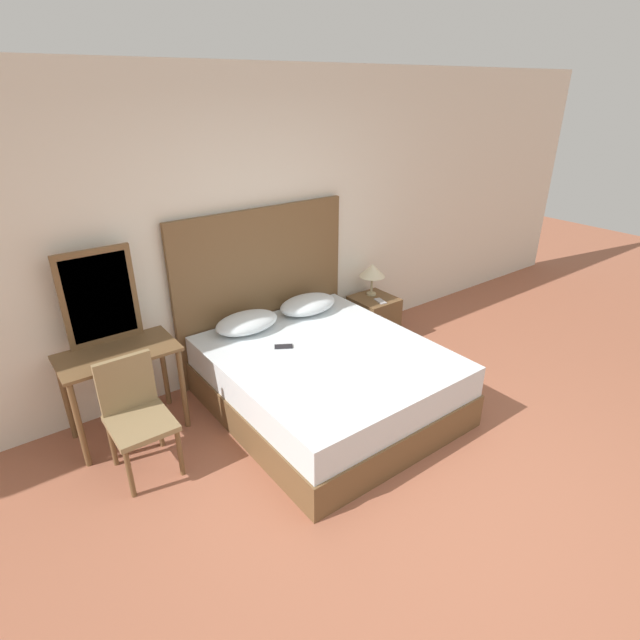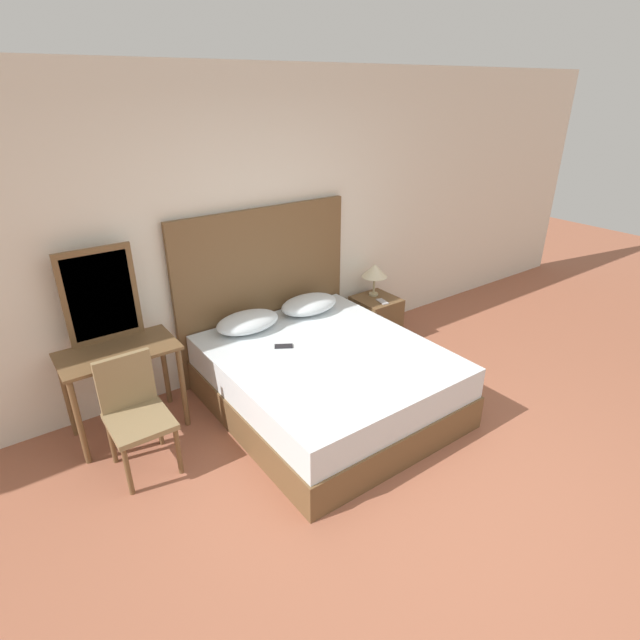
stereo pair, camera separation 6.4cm
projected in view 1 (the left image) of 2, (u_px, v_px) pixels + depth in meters
ground_plane at (444, 516)px, 3.22m from camera, size 16.00×16.00×0.00m
wall_back at (243, 230)px, 4.43m from camera, size 10.00×0.06×2.70m
bed at (327, 380)px, 4.20m from camera, size 1.69×1.92×0.55m
headboard at (263, 290)px, 4.69m from camera, size 1.77×0.05×1.55m
pillow_left at (247, 323)px, 4.39m from camera, size 0.58×0.37×0.16m
pillow_right at (308, 304)px, 4.75m from camera, size 0.58×0.37×0.16m
phone_on_bed at (284, 346)px, 4.15m from camera, size 0.16×0.14×0.01m
nightstand at (373, 318)px, 5.39m from camera, size 0.42×0.44×0.47m
table_lamp at (372, 271)px, 5.26m from camera, size 0.27×0.27×0.35m
phone_on_nightstand at (380, 301)px, 5.20m from camera, size 0.10×0.16×0.01m
vanity_desk at (120, 368)px, 3.76m from camera, size 0.85×0.48×0.73m
vanity_mirror at (100, 297)px, 3.70m from camera, size 0.54×0.03×0.74m
chair at (135, 410)px, 3.48m from camera, size 0.41×0.45×0.84m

